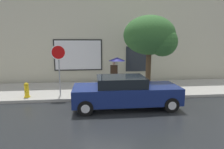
% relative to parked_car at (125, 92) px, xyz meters
% --- Properties ---
extents(ground_plane, '(60.00, 60.00, 0.00)m').
position_rel_parked_car_xyz_m(ground_plane, '(-0.76, 0.06, -0.71)').
color(ground_plane, black).
extents(sidewalk, '(20.00, 4.00, 0.15)m').
position_rel_parked_car_xyz_m(sidewalk, '(-0.76, 3.06, -0.64)').
color(sidewalk, '#A3A099').
rests_on(sidewalk, ground).
extents(building_facade, '(20.00, 0.67, 7.00)m').
position_rel_parked_car_xyz_m(building_facade, '(-0.77, 5.56, 2.77)').
color(building_facade, beige).
rests_on(building_facade, ground).
extents(parked_car, '(4.69, 1.87, 1.42)m').
position_rel_parked_car_xyz_m(parked_car, '(0.00, 0.00, 0.00)').
color(parked_car, navy).
rests_on(parked_car, ground).
extents(fire_hydrant, '(0.30, 0.44, 0.77)m').
position_rel_parked_car_xyz_m(fire_hydrant, '(-4.78, 1.60, -0.19)').
color(fire_hydrant, yellow).
rests_on(fire_hydrant, sidewalk).
extents(pedestrian_with_umbrella, '(1.07, 1.07, 1.81)m').
position_rel_parked_car_xyz_m(pedestrian_with_umbrella, '(0.09, 3.80, 0.91)').
color(pedestrian_with_umbrella, black).
rests_on(pedestrian_with_umbrella, sidewalk).
extents(street_tree, '(2.84, 2.42, 4.21)m').
position_rel_parked_car_xyz_m(street_tree, '(1.81, 2.03, 2.49)').
color(street_tree, '#4C3823').
rests_on(street_tree, sidewalk).
extents(stop_sign, '(0.76, 0.10, 2.64)m').
position_rel_parked_car_xyz_m(stop_sign, '(-3.15, 1.76, 1.30)').
color(stop_sign, gray).
rests_on(stop_sign, sidewalk).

